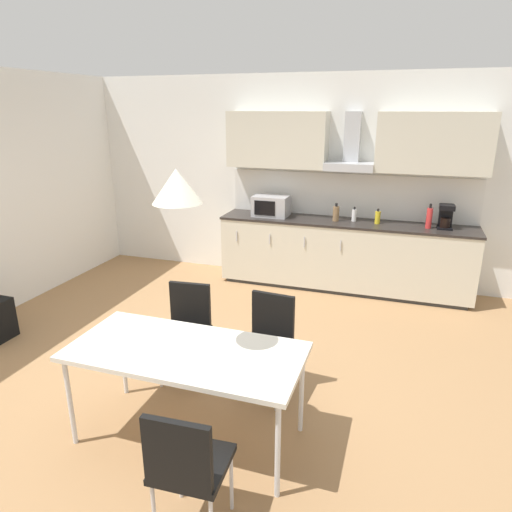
{
  "coord_description": "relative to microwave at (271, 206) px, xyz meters",
  "views": [
    {
      "loc": [
        1.72,
        -3.36,
        2.37
      ],
      "look_at": [
        0.4,
        0.62,
        1.0
      ],
      "focal_mm": 32.0,
      "sensor_mm": 36.0,
      "label": 1
    }
  ],
  "objects": [
    {
      "name": "dining_table",
      "position": [
        0.37,
        -3.37,
        -0.38
      ],
      "size": [
        1.67,
        0.78,
        0.74
      ],
      "color": "silver",
      "rests_on": "ground_plane"
    },
    {
      "name": "bottle_brown",
      "position": [
        0.9,
        -0.02,
        -0.04
      ],
      "size": [
        0.08,
        0.08,
        0.24
      ],
      "color": "brown",
      "rests_on": "kitchen_counter"
    },
    {
      "name": "chair_far_left",
      "position": [
        -0.01,
        -2.6,
        -0.55
      ],
      "size": [
        0.43,
        0.43,
        0.87
      ],
      "color": "black",
      "rests_on": "ground_plane"
    },
    {
      "name": "bottle_red",
      "position": [
        2.05,
        -0.03,
        -0.01
      ],
      "size": [
        0.07,
        0.07,
        0.31
      ],
      "color": "red",
      "rests_on": "kitchen_counter"
    },
    {
      "name": "backsplash_tile",
      "position": [
        1.02,
        0.29,
        0.15
      ],
      "size": [
        3.3,
        0.02,
        0.58
      ],
      "primitive_type": "cube",
      "color": "silver",
      "rests_on": "kitchen_counter"
    },
    {
      "name": "chair_near_right",
      "position": [
        0.75,
        -4.14,
        -0.55
      ],
      "size": [
        0.42,
        0.42,
        0.87
      ],
      "color": "black",
      "rests_on": "ground_plane"
    },
    {
      "name": "kitchen_counter",
      "position": [
        1.02,
        0.0,
        -0.61
      ],
      "size": [
        3.32,
        0.62,
        0.94
      ],
      "color": "#333333",
      "rests_on": "ground_plane"
    },
    {
      "name": "upper_wall_cabinets",
      "position": [
        1.02,
        0.13,
        0.87
      ],
      "size": [
        3.3,
        0.4,
        0.73
      ],
      "color": "beige"
    },
    {
      "name": "microwave",
      "position": [
        0.0,
        0.0,
        0.0
      ],
      "size": [
        0.48,
        0.35,
        0.28
      ],
      "color": "#ADADB2",
      "rests_on": "kitchen_counter"
    },
    {
      "name": "coffee_maker",
      "position": [
        2.24,
        0.03,
        0.01
      ],
      "size": [
        0.18,
        0.19,
        0.3
      ],
      "color": "black",
      "rests_on": "kitchen_counter"
    },
    {
      "name": "ground_plane",
      "position": [
        0.02,
        -2.57,
        -1.09
      ],
      "size": [
        8.28,
        8.59,
        0.02
      ],
      "primitive_type": "cube",
      "color": "#9E754C"
    },
    {
      "name": "chair_far_right",
      "position": [
        0.75,
        -2.6,
        -0.55
      ],
      "size": [
        0.43,
        0.43,
        0.87
      ],
      "color": "black",
      "rests_on": "ground_plane"
    },
    {
      "name": "pendant_lamp",
      "position": [
        0.37,
        -3.37,
        0.82
      ],
      "size": [
        0.32,
        0.32,
        0.22
      ],
      "primitive_type": "cone",
      "color": "silver"
    },
    {
      "name": "bottle_yellow",
      "position": [
        1.43,
        0.0,
        -0.06
      ],
      "size": [
        0.07,
        0.07,
        0.2
      ],
      "color": "yellow",
      "rests_on": "kitchen_counter"
    },
    {
      "name": "wall_back",
      "position": [
        0.02,
        0.35,
        0.32
      ],
      "size": [
        6.63,
        0.1,
        2.81
      ],
      "primitive_type": "cube",
      "color": "white",
      "rests_on": "ground_plane"
    },
    {
      "name": "bottle_white",
      "position": [
        1.13,
        0.04,
        -0.06
      ],
      "size": [
        0.06,
        0.06,
        0.19
      ],
      "color": "white",
      "rests_on": "kitchen_counter"
    }
  ]
}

